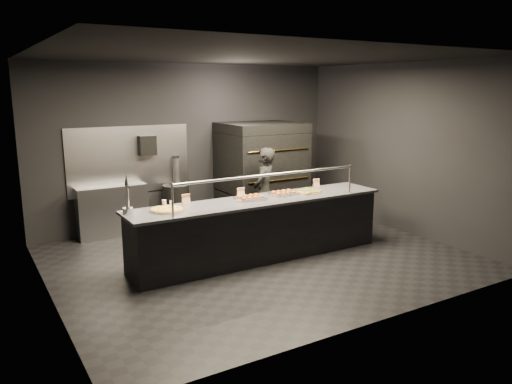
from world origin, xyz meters
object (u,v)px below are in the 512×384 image
Objects in this scene: worker at (264,192)px; beer_tap at (128,203)px; prep_shelf at (112,211)px; towel_dispenser at (147,145)px; fire_extinguisher at (177,170)px; trash_bin at (176,207)px; pizza_oven at (261,172)px; slider_tray_a at (250,198)px; slider_tray_b at (283,193)px; round_pizza at (167,210)px; service_counter at (260,229)px; square_pizza at (308,191)px.

beer_tap is at bearing -21.80° from worker.
prep_shelf is 2.26× the size of beer_tap.
fire_extinguisher is at bearing 1.04° from towel_dispenser.
trash_bin is (-0.10, -0.18, -0.65)m from fire_extinguisher.
pizza_oven is 1.59× the size of prep_shelf.
pizza_oven is 2.34× the size of trash_bin.
fire_extinguisher is at bearing 95.55° from slider_tray_a.
pizza_oven reaches higher than beer_tap.
prep_shelf is 2.47× the size of slider_tray_b.
fire_extinguisher reaches higher than round_pizza.
trash_bin is (1.50, 2.05, -0.66)m from beer_tap.
towel_dispenser is at bearing 64.71° from beer_tap.
prep_shelf is 0.77× the size of worker.
fire_extinguisher reaches higher than slider_tray_b.
service_counter is at bearing -4.92° from beer_tap.
fire_extinguisher is at bearing 110.28° from slider_tray_b.
fire_extinguisher is at bearing 3.66° from prep_shelf.
pizza_oven is 5.46× the size of towel_dispenser.
slider_tray_a reaches higher than trash_bin.
prep_shelf is 3.43× the size of towel_dispenser.
service_counter is 2.26m from trash_bin.
slider_tray_b is 0.91m from worker.
slider_tray_a reaches higher than round_pizza.
slider_tray_a is 0.62m from slider_tray_b.
worker reaches higher than trash_bin.
beer_tap is 2.62m from trash_bin.
fire_extinguisher is (-1.55, 0.50, 0.09)m from pizza_oven.
fire_extinguisher reaches higher than square_pizza.
slider_tray_b is at bearing -58.56° from towel_dispenser.
slider_tray_b is (0.50, 0.10, 0.48)m from service_counter.
fire_extinguisher is at bearing 61.15° from trash_bin.
towel_dispenser reaches higher than beer_tap.
round_pizza is 2.36m from square_pizza.
trash_bin is (-0.33, 2.15, -0.54)m from slider_tray_a.
slider_tray_a is 1.23m from worker.
slider_tray_a is at bearing -56.74° from prep_shelf.
square_pizza is (-0.29, -1.87, -0.03)m from pizza_oven.
service_counter is at bearing -69.37° from towel_dispenser.
towel_dispenser is at bearing 127.47° from square_pizza.
service_counter is 8.09× the size of slider_tray_a.
round_pizza is (-1.45, 0.06, 0.47)m from service_counter.
prep_shelf is 2.67m from worker.
slider_tray_a is (1.83, -0.10, -0.13)m from beer_tap.
slider_tray_b is 1.13× the size of square_pizza.
service_counter is 2.82m from prep_shelf.
fire_extinguisher reaches higher than prep_shelf.
beer_tap is at bearing 177.16° from square_pizza.
worker reaches higher than prep_shelf.
beer_tap reaches higher than slider_tray_b.
beer_tap is 1.05× the size of slider_tray_a.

